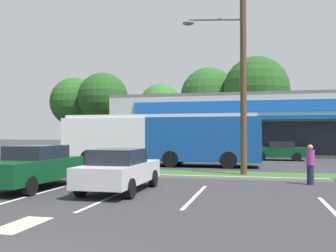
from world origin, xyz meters
TOP-DOWN VIEW (x-y plane):
  - grass_median at (0.00, 14.00)m, footprint 56.00×2.20m
  - curb_lip at (0.00, 12.78)m, footprint 56.00×0.24m
  - parking_stripe_0 at (-3.17, 6.46)m, footprint 0.12×4.80m
  - parking_stripe_1 at (-0.50, 6.86)m, footprint 0.12×4.80m
  - parking_stripe_2 at (2.10, 7.82)m, footprint 0.12×4.80m
  - parking_stripe_3 at (5.98, 5.98)m, footprint 0.12×4.80m
  - lot_arrow at (-1.07, 3.03)m, footprint 0.70×1.60m
  - storefront_building at (3.13, 36.51)m, footprint 26.03×14.37m
  - tree_far_left at (-21.42, 45.50)m, footprint 6.94×6.94m
  - tree_left at (-16.01, 43.01)m, footprint 6.74×6.74m
  - tree_mid_left at (-8.33, 44.04)m, footprint 5.60×5.60m
  - tree_mid at (-2.15, 46.36)m, footprint 7.62×7.62m
  - tree_mid_right at (4.07, 43.61)m, footprint 8.09×8.09m
  - utility_pole at (3.32, 13.72)m, footprint 3.13×2.38m
  - city_bus at (-1.98, 19.11)m, footprint 12.73×2.72m
  - bus_stop_bench at (-7.81, 11.73)m, footprint 1.60×0.45m
  - car_0 at (5.73, 25.99)m, footprint 4.11×1.97m
  - car_1 at (-0.65, 8.13)m, footprint 1.88×4.44m
  - car_3 at (-4.00, 8.11)m, footprint 1.87×4.77m
  - pedestrian_near_bench at (6.14, 11.59)m, footprint 0.32×0.32m

SIDE VIEW (x-z plane):
  - parking_stripe_0 at x=-3.17m, z-range 0.00..0.01m
  - parking_stripe_1 at x=-0.50m, z-range 0.00..0.01m
  - parking_stripe_2 at x=2.10m, z-range 0.00..0.01m
  - parking_stripe_3 at x=5.98m, z-range 0.00..0.01m
  - lot_arrow at x=-1.07m, z-range 0.00..0.01m
  - grass_median at x=0.00m, z-range 0.00..0.12m
  - curb_lip at x=0.00m, z-range 0.00..0.12m
  - bus_stop_bench at x=-7.81m, z-range 0.03..0.98m
  - car_0 at x=5.73m, z-range 0.03..1.46m
  - car_1 at x=-0.65m, z-range 0.02..1.52m
  - pedestrian_near_bench at x=6.14m, z-range 0.00..1.60m
  - car_3 at x=-4.00m, z-range 0.02..1.61m
  - city_bus at x=-1.98m, z-range 0.14..3.39m
  - storefront_building at x=3.13m, z-range 0.00..5.82m
  - utility_pole at x=3.32m, z-range 0.35..10.72m
  - tree_mid_left at x=-8.33m, z-range 1.51..10.16m
  - tree_far_left at x=-21.42m, z-range 1.58..11.71m
  - tree_left at x=-16.01m, z-range 1.75..12.00m
  - tree_mid at x=-2.15m, z-range 1.66..12.62m
  - tree_mid_right at x=4.07m, z-range 1.76..13.40m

